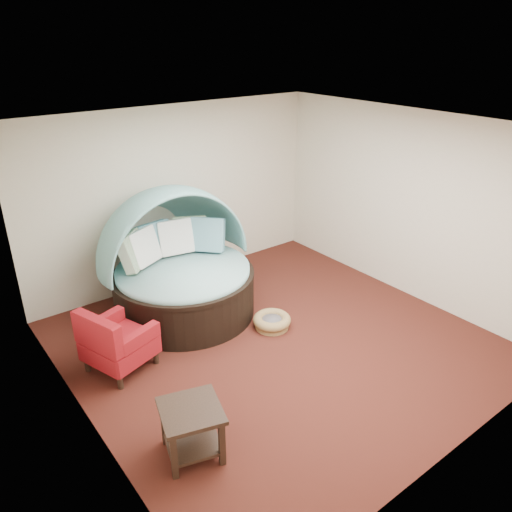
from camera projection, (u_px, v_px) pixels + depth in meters
floor at (276, 342)px, 6.63m from camera, size 5.00×5.00×0.00m
wall_back at (177, 196)px, 7.85m from camera, size 5.00×0.00×5.00m
wall_front at (467, 338)px, 4.24m from camera, size 5.00×0.00×5.00m
wall_left at (73, 310)px, 4.66m from camera, size 0.00×5.00×5.00m
wall_right at (407, 205)px, 7.43m from camera, size 0.00×5.00×5.00m
ceiling at (281, 128)px, 5.46m from camera, size 5.00×5.00×0.00m
canopy_daybed at (178, 257)px, 7.06m from camera, size 2.21×2.07×1.85m
pet_basket at (272, 321)px, 6.92m from camera, size 0.64×0.64×0.18m
red_armchair at (116, 342)px, 5.94m from camera, size 0.91×0.91×0.85m
side_table at (192, 425)px, 4.75m from camera, size 0.71×0.71×0.55m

